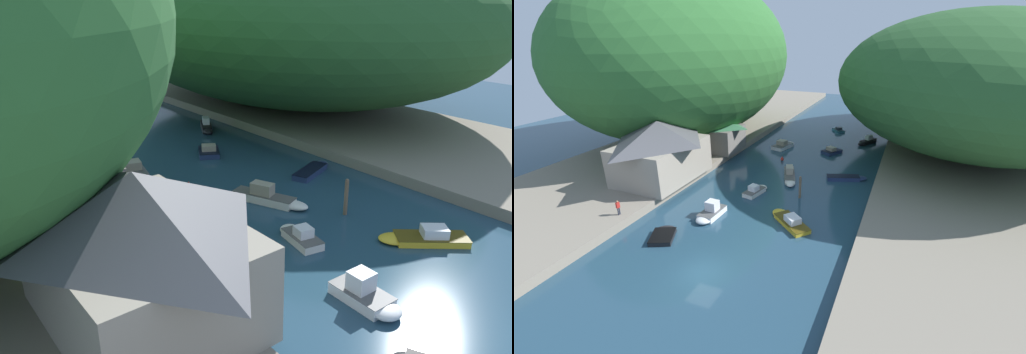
% 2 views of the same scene
% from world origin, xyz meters
% --- Properties ---
extents(water_surface, '(130.00, 130.00, 0.00)m').
position_xyz_m(water_surface, '(0.00, 30.00, 0.00)').
color(water_surface, '#234256').
rests_on(water_surface, ground).
extents(left_bank, '(22.00, 120.00, 0.99)m').
position_xyz_m(left_bank, '(-22.52, 30.00, 0.50)').
color(left_bank, gray).
rests_on(left_bank, ground).
extents(right_bank, '(22.00, 120.00, 0.99)m').
position_xyz_m(right_bank, '(22.52, 30.00, 0.50)').
color(right_bank, gray).
rests_on(right_bank, ground).
extents(hillside_left, '(34.51, 48.31, 27.96)m').
position_xyz_m(hillside_left, '(-23.62, 32.59, 14.97)').
color(hillside_left, '#2D662D').
rests_on(hillside_left, left_bank).
extents(hillside_right, '(43.66, 61.13, 21.69)m').
position_xyz_m(hillside_right, '(23.62, 46.95, 11.84)').
color(hillside_right, '#285628').
rests_on(hillside_right, right_bank).
extents(waterfront_building, '(9.01, 12.11, 7.73)m').
position_xyz_m(waterfront_building, '(-14.96, 13.90, 5.00)').
color(waterfront_building, gray).
rests_on(waterfront_building, left_bank).
extents(boathouse_shed, '(8.01, 6.80, 5.13)m').
position_xyz_m(boathouse_shed, '(-14.42, 27.40, 3.63)').
color(boathouse_shed, slate).
rests_on(boathouse_shed, left_bank).
extents(boat_near_quay, '(3.40, 3.65, 0.92)m').
position_xyz_m(boat_near_quay, '(1.04, 49.79, 0.28)').
color(boat_near_quay, teal).
rests_on(boat_near_quay, water_surface).
extents(boat_mid_channel, '(2.26, 4.18, 1.26)m').
position_xyz_m(boat_mid_channel, '(-2.28, 16.15, 0.39)').
color(boat_mid_channel, silver).
rests_on(boat_mid_channel, water_surface).
extents(boat_far_right_bank, '(3.69, 4.39, 1.12)m').
position_xyz_m(boat_far_right_bank, '(3.28, 35.65, 0.35)').
color(boat_far_right_bank, navy).
rests_on(boat_far_right_bank, water_surface).
extents(boat_white_cruiser, '(3.43, 4.13, 0.47)m').
position_xyz_m(boat_white_cruiser, '(-6.69, 3.35, 0.23)').
color(boat_white_cruiser, black).
rests_on(boat_white_cruiser, water_surface).
extents(boat_cabin_cruiser, '(3.19, 4.70, 1.51)m').
position_xyz_m(boat_cabin_cruiser, '(7.86, 42.99, 0.48)').
color(boat_cabin_cruiser, black).
rests_on(boat_cabin_cruiser, water_surface).
extents(boat_red_skiff, '(5.73, 3.26, 0.57)m').
position_xyz_m(boat_red_skiff, '(7.83, 24.98, 0.28)').
color(boat_red_skiff, navy).
rests_on(boat_red_skiff, water_surface).
extents(boat_small_dinghy, '(1.95, 4.34, 1.78)m').
position_xyz_m(boat_small_dinghy, '(-4.39, 8.53, 0.53)').
color(boat_small_dinghy, white).
rests_on(boat_small_dinghy, water_surface).
extents(boat_navy_launch, '(5.75, 5.26, 1.16)m').
position_xyz_m(boat_navy_launch, '(4.15, 10.73, 0.35)').
color(boat_navy_launch, gold).
rests_on(boat_navy_launch, water_surface).
extents(boat_far_upstream, '(3.19, 5.36, 1.44)m').
position_xyz_m(boat_far_upstream, '(-5.54, 35.27, 0.45)').
color(boat_far_upstream, white).
rests_on(boat_far_upstream, water_surface).
extents(boat_moored_right, '(3.65, 6.53, 1.60)m').
position_xyz_m(boat_moored_right, '(0.20, 22.08, 0.49)').
color(boat_moored_right, silver).
rests_on(boat_moored_right, water_surface).
extents(mooring_post_middle, '(0.31, 0.31, 2.92)m').
position_xyz_m(mooring_post_middle, '(3.33, 17.01, 1.47)').
color(mooring_post_middle, brown).
rests_on(mooring_post_middle, water_surface).
extents(channel_buoy_near, '(0.52, 0.52, 0.77)m').
position_xyz_m(channel_buoy_near, '(-3.40, 28.66, 0.30)').
color(channel_buoy_near, red).
rests_on(channel_buoy_near, water_surface).
extents(person_on_quay, '(0.26, 0.40, 1.69)m').
position_xyz_m(person_on_quay, '(-12.76, 3.79, 1.97)').
color(person_on_quay, '#282D3D').
rests_on(person_on_quay, left_bank).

